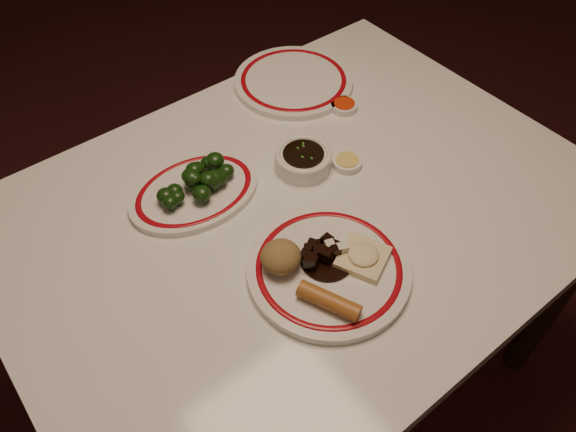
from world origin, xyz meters
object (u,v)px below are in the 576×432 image
(rice_mound, at_px, (281,257))
(broccoli_pile, at_px, (198,180))
(dining_table, at_px, (300,233))
(fried_wonton, at_px, (363,256))
(stirfry_heap, at_px, (323,255))
(spring_roll, at_px, (329,301))
(broccoli_plate, at_px, (195,192))
(main_plate, at_px, (329,269))
(soy_bowl, at_px, (303,161))

(rice_mound, xyz_separation_m, broccoli_pile, (-0.01, 0.26, -0.00))
(dining_table, relative_size, fried_wonton, 10.75)
(dining_table, bearing_deg, stirfry_heap, -113.93)
(spring_roll, relative_size, broccoli_pile, 0.66)
(spring_roll, relative_size, broccoli_plate, 0.39)
(main_plate, relative_size, fried_wonton, 3.08)
(broccoli_plate, bearing_deg, dining_table, -45.62)
(spring_roll, bearing_deg, broccoli_plate, 71.65)
(main_plate, xyz_separation_m, spring_roll, (-0.05, -0.06, 0.02))
(broccoli_plate, relative_size, broccoli_pile, 1.71)
(fried_wonton, bearing_deg, dining_table, 87.80)
(broccoli_pile, bearing_deg, stirfry_heap, -74.61)
(dining_table, distance_m, broccoli_pile, 0.25)
(broccoli_plate, height_order, soy_bowl, soy_bowl)
(stirfry_heap, bearing_deg, fried_wonton, -39.65)
(spring_roll, xyz_separation_m, fried_wonton, (0.11, 0.04, -0.01))
(broccoli_pile, relative_size, soy_bowl, 1.42)
(fried_wonton, relative_size, soy_bowl, 0.94)
(broccoli_plate, bearing_deg, rice_mound, -85.44)
(dining_table, height_order, soy_bowl, soy_bowl)
(main_plate, bearing_deg, spring_roll, -131.53)
(broccoli_pile, distance_m, soy_bowl, 0.23)
(rice_mound, height_order, fried_wonton, rice_mound)
(rice_mound, height_order, stirfry_heap, rice_mound)
(spring_roll, height_order, fried_wonton, spring_roll)
(fried_wonton, bearing_deg, broccoli_plate, 113.02)
(stirfry_heap, xyz_separation_m, broccoli_pile, (-0.08, 0.29, 0.01))
(stirfry_heap, bearing_deg, broccoli_pile, 105.39)
(spring_roll, distance_m, fried_wonton, 0.12)
(main_plate, distance_m, broccoli_plate, 0.33)
(rice_mound, xyz_separation_m, broccoli_plate, (-0.02, 0.26, -0.04))
(rice_mound, bearing_deg, main_plate, -39.84)
(dining_table, relative_size, broccoli_plate, 4.14)
(main_plate, xyz_separation_m, broccoli_plate, (-0.09, 0.32, -0.00))
(spring_roll, bearing_deg, dining_table, 38.30)
(spring_roll, bearing_deg, soy_bowl, 34.30)
(rice_mound, bearing_deg, broccoli_pile, 92.46)
(soy_bowl, bearing_deg, broccoli_pile, 161.91)
(rice_mound, relative_size, broccoli_plate, 0.26)
(fried_wonton, bearing_deg, broccoli_pile, 111.86)
(dining_table, bearing_deg, spring_roll, -118.37)
(dining_table, height_order, fried_wonton, fried_wonton)
(stirfry_heap, xyz_separation_m, broccoli_plate, (-0.09, 0.30, -0.02))
(main_plate, bearing_deg, broccoli_plate, 105.39)
(broccoli_pile, bearing_deg, broccoli_plate, 156.73)
(broccoli_pile, xyz_separation_m, soy_bowl, (0.22, -0.07, -0.02))
(spring_roll, xyz_separation_m, broccoli_plate, (-0.03, 0.38, -0.02))
(spring_roll, bearing_deg, rice_mound, 72.59)
(broccoli_plate, distance_m, soy_bowl, 0.24)
(broccoli_pile, bearing_deg, dining_table, -46.74)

